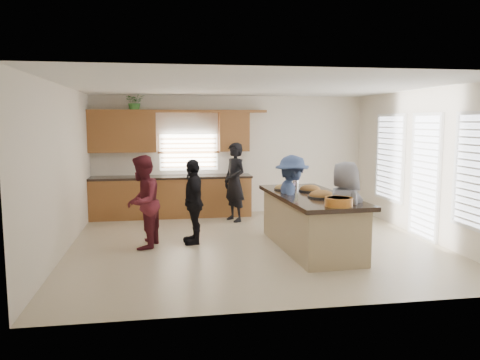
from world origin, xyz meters
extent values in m
plane|color=#C1AE90|center=(0.00, 0.00, 0.00)|extent=(6.50, 6.50, 0.00)
cube|color=silver|center=(0.00, 3.00, 1.40)|extent=(6.50, 0.02, 2.80)
cube|color=silver|center=(0.00, -3.00, 1.40)|extent=(6.50, 0.02, 2.80)
cube|color=silver|center=(-3.25, 0.00, 1.40)|extent=(0.02, 6.00, 2.80)
cube|color=silver|center=(3.25, 0.00, 1.40)|extent=(0.02, 6.00, 2.80)
cube|color=white|center=(0.00, 0.00, 2.80)|extent=(6.50, 6.00, 0.02)
cube|color=brown|center=(-1.43, 2.69, 0.45)|extent=(3.65, 0.62, 0.90)
cube|color=black|center=(-1.43, 2.69, 0.93)|extent=(3.70, 0.65, 0.05)
cube|color=brown|center=(-2.50, 2.82, 1.95)|extent=(1.50, 0.36, 0.90)
cube|color=brown|center=(0.05, 2.82, 1.95)|extent=(0.70, 0.36, 0.90)
cube|color=brown|center=(-1.23, 2.82, 2.43)|extent=(4.05, 0.40, 0.06)
cube|color=brown|center=(-1.00, 2.96, 1.48)|extent=(1.35, 0.08, 0.85)
cube|color=white|center=(3.22, 1.30, 1.42)|extent=(0.06, 1.10, 1.75)
cube|color=white|center=(3.22, -0.10, 1.17)|extent=(0.06, 0.85, 2.25)
cube|color=white|center=(3.22, -1.60, 1.42)|extent=(0.06, 1.10, 1.75)
cube|color=tan|center=(0.90, -0.46, 0.44)|extent=(1.12, 2.55, 0.88)
cube|color=black|center=(0.90, -0.46, 0.92)|extent=(1.28, 2.75, 0.07)
cube|color=black|center=(0.90, -0.46, 0.04)|extent=(1.04, 2.46, 0.08)
cylinder|color=black|center=(0.98, -0.77, 0.96)|extent=(0.46, 0.46, 0.02)
ellipsoid|color=#A47433|center=(0.98, -0.77, 0.98)|extent=(0.41, 0.41, 0.19)
cylinder|color=black|center=(1.01, -0.06, 0.96)|extent=(0.41, 0.41, 0.02)
ellipsoid|color=#A47433|center=(1.01, -0.06, 0.98)|extent=(0.37, 0.37, 0.17)
cylinder|color=black|center=(0.57, 0.21, 0.96)|extent=(0.33, 0.33, 0.02)
ellipsoid|color=#DBAB5D|center=(0.57, 0.21, 0.98)|extent=(0.29, 0.29, 0.13)
cylinder|color=orange|center=(0.96, -1.59, 1.01)|extent=(0.41, 0.41, 0.13)
cylinder|color=#F2F0C0|center=(0.96, -1.59, 1.06)|extent=(0.34, 0.34, 0.04)
cylinder|color=white|center=(1.19, -1.50, 1.00)|extent=(0.07, 0.07, 0.09)
cylinder|color=#A882BD|center=(0.81, 0.60, 0.97)|extent=(0.19, 0.19, 0.04)
cylinder|color=silver|center=(0.97, 0.70, 1.02)|extent=(0.11, 0.11, 0.14)
imported|color=#3A772F|center=(-2.20, 2.82, 2.63)|extent=(0.48, 0.43, 0.47)
imported|color=black|center=(-0.05, 2.00, 0.87)|extent=(0.65, 0.75, 1.74)
imported|color=maroon|center=(-1.97, 0.06, 0.81)|extent=(0.78, 0.91, 1.62)
imported|color=black|center=(-1.08, 0.24, 0.77)|extent=(0.44, 0.92, 1.53)
imported|color=#364975|center=(0.64, -0.19, 0.81)|extent=(0.65, 1.07, 1.61)
imported|color=gray|center=(1.20, -1.23, 0.79)|extent=(0.65, 0.86, 1.58)
camera|label=1|loc=(-1.59, -8.09, 2.20)|focal=35.00mm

